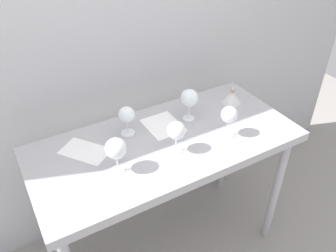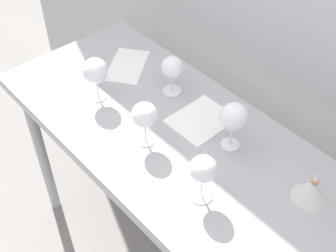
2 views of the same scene
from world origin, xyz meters
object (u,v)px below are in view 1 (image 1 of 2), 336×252
object	(u,v)px
wine_glass_far_right	(189,99)
wine_glass_far_left	(127,116)
wine_glass_near_center	(176,131)
wine_glass_near_right	(229,116)
tasting_sheet_upper	(163,125)
tasting_sheet_lower	(85,151)
decanter_funnel	(232,97)
wine_glass_near_left	(116,149)

from	to	relation	value
wine_glass_far_right	wine_glass_far_left	xyz separation A→B (m)	(-0.35, 0.04, -0.02)
wine_glass_near_center	wine_glass_near_right	bearing A→B (deg)	-4.02
tasting_sheet_upper	wine_glass_near_right	bearing A→B (deg)	-45.18
wine_glass_near_right	wine_glass_near_center	bearing A→B (deg)	175.98
wine_glass_near_center	wine_glass_far_left	distance (m)	0.29
tasting_sheet_lower	wine_glass_near_right	bearing A→B (deg)	-56.01
wine_glass_near_right	wine_glass_far_right	world-z (taller)	wine_glass_far_right
wine_glass_near_center	wine_glass_far_right	world-z (taller)	wine_glass_far_right
wine_glass_far_right	decanter_funnel	size ratio (longest dim) A/B	1.49
wine_glass_near_left	wine_glass_near_right	distance (m)	0.61
wine_glass_near_left	tasting_sheet_upper	world-z (taller)	wine_glass_near_left
wine_glass_far_right	decanter_funnel	distance (m)	0.34
wine_glass_near_center	wine_glass_near_right	size ratio (longest dim) A/B	0.99
wine_glass_near_left	wine_glass_far_right	bearing A→B (deg)	21.11
wine_glass_near_center	decanter_funnel	xyz separation A→B (m)	(0.54, 0.23, -0.09)
tasting_sheet_upper	decanter_funnel	xyz separation A→B (m)	(0.48, 0.01, 0.04)
wine_glass_near_left	wine_glass_near_right	world-z (taller)	wine_glass_near_left
tasting_sheet_upper	tasting_sheet_lower	xyz separation A→B (m)	(-0.45, -0.00, 0.00)
wine_glass_near_center	wine_glass_far_right	size ratio (longest dim) A/B	0.93
wine_glass_near_right	tasting_sheet_lower	distance (m)	0.75
wine_glass_near_center	wine_glass_far_left	size ratio (longest dim) A/B	1.07
wine_glass_far_right	tasting_sheet_upper	distance (m)	0.20
wine_glass_far_left	tasting_sheet_upper	distance (m)	0.23
wine_glass_far_right	decanter_funnel	bearing A→B (deg)	3.91
tasting_sheet_upper	tasting_sheet_lower	world-z (taller)	same
wine_glass_near_left	wine_glass_far_right	distance (m)	0.55
wine_glass_near_right	wine_glass_far_left	distance (m)	0.53
wine_glass_far_left	wine_glass_near_left	bearing A→B (deg)	-123.49
wine_glass_far_right	decanter_funnel	world-z (taller)	wine_glass_far_right
wine_glass_far_right	tasting_sheet_lower	xyz separation A→B (m)	(-0.60, 0.01, -0.13)
wine_glass_near_left	tasting_sheet_lower	bearing A→B (deg)	112.90
decanter_funnel	tasting_sheet_upper	bearing A→B (deg)	-178.81
wine_glass_near_left	wine_glass_near_right	xyz separation A→B (m)	(0.61, -0.03, -0.00)
wine_glass_near_center	tasting_sheet_lower	distance (m)	0.47
wine_glass_near_center	decanter_funnel	distance (m)	0.59
wine_glass_far_left	tasting_sheet_lower	distance (m)	0.28
wine_glass_near_right	wine_glass_far_right	size ratio (longest dim) A/B	0.94
tasting_sheet_lower	decanter_funnel	bearing A→B (deg)	-35.99
wine_glass_near_left	decanter_funnel	xyz separation A→B (m)	(0.84, 0.22, -0.09)
wine_glass_near_center	wine_glass_far_left	xyz separation A→B (m)	(-0.14, 0.26, -0.01)
wine_glass_near_left	tasting_sheet_upper	xyz separation A→B (m)	(0.36, 0.21, -0.13)
wine_glass_near_left	wine_glass_far_left	distance (m)	0.29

